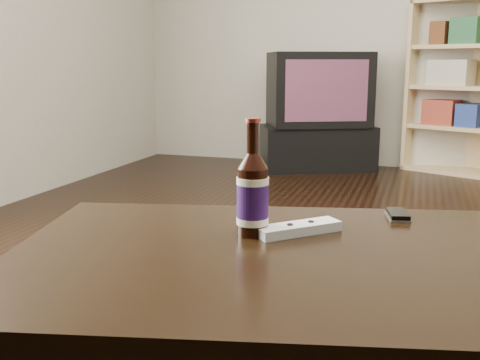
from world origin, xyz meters
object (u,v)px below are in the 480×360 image
(tv_stand, at_px, (317,147))
(remote, at_px, (298,229))
(tv, at_px, (319,89))
(bookshelf, at_px, (458,84))
(coffee_table, at_px, (324,284))
(beer_bottle, at_px, (253,195))
(phone, at_px, (398,215))

(tv_stand, xyz_separation_m, remote, (0.58, -3.45, 0.32))
(tv_stand, distance_m, remote, 3.51)
(tv, bearing_deg, bookshelf, -12.46)
(tv, xyz_separation_m, bookshelf, (1.09, 0.23, 0.05))
(tv_stand, bearing_deg, tv, -90.00)
(coffee_table, distance_m, remote, 0.17)
(tv, relative_size, beer_bottle, 3.52)
(bookshelf, xyz_separation_m, coffee_table, (-0.43, -3.80, -0.29))
(coffee_table, bearing_deg, tv, 100.47)
(bookshelf, distance_m, beer_bottle, 3.77)
(bookshelf, relative_size, phone, 13.16)
(tv_stand, height_order, remote, remote)
(bookshelf, relative_size, beer_bottle, 5.18)
(tv_stand, xyz_separation_m, phone, (0.79, -3.24, 0.32))
(tv, distance_m, phone, 3.34)
(tv_stand, bearing_deg, coffee_table, -104.08)
(bookshelf, distance_m, coffee_table, 3.84)
(coffee_table, bearing_deg, phone, 68.76)
(coffee_table, bearing_deg, bookshelf, 83.57)
(phone, bearing_deg, tv_stand, 90.81)
(tv_stand, xyz_separation_m, coffee_table, (0.66, -3.57, 0.24))
(tv, xyz_separation_m, coffee_table, (0.66, -3.57, -0.24))
(coffee_table, xyz_separation_m, phone, (0.13, 0.33, 0.07))
(tv_stand, relative_size, remote, 4.94)
(bookshelf, distance_m, remote, 3.72)
(phone, bearing_deg, beer_bottle, -153.93)
(tv, relative_size, bookshelf, 0.68)
(tv_stand, distance_m, tv, 0.49)
(beer_bottle, bearing_deg, remote, 23.47)
(bookshelf, xyz_separation_m, remote, (-0.51, -3.68, -0.21))
(tv_stand, xyz_separation_m, tv, (0.00, -0.00, 0.49))
(tv_stand, bearing_deg, remote, -105.03)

